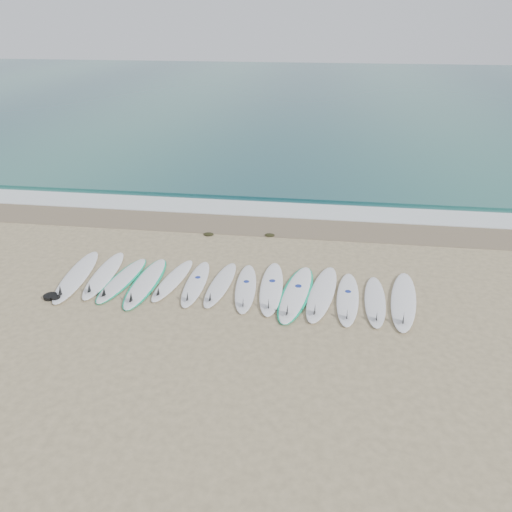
# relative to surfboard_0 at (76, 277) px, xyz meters

# --- Properties ---
(ground) EXTENTS (120.00, 120.00, 0.00)m
(ground) POSITION_rel_surfboard_0_xyz_m (4.09, 0.08, -0.06)
(ground) COLOR #9D8B66
(ocean) EXTENTS (120.00, 55.00, 0.03)m
(ocean) POSITION_rel_surfboard_0_xyz_m (4.09, 32.58, -0.05)
(ocean) COLOR #205857
(ocean) RESTS_ON ground
(wet_sand_band) EXTENTS (120.00, 1.80, 0.01)m
(wet_sand_band) POSITION_rel_surfboard_0_xyz_m (4.09, 4.18, -0.06)
(wet_sand_band) COLOR #72614B
(wet_sand_band) RESTS_ON ground
(foam_band) EXTENTS (120.00, 1.40, 0.04)m
(foam_band) POSITION_rel_surfboard_0_xyz_m (4.09, 5.58, -0.04)
(foam_band) COLOR silver
(foam_band) RESTS_ON ground
(wave_crest) EXTENTS (120.00, 1.00, 0.10)m
(wave_crest) POSITION_rel_surfboard_0_xyz_m (4.09, 7.08, -0.01)
(wave_crest) COLOR #205857
(wave_crest) RESTS_ON ground
(surfboard_0) EXTENTS (0.88, 2.91, 0.37)m
(surfboard_0) POSITION_rel_surfboard_0_xyz_m (0.00, 0.00, 0.00)
(surfboard_0) COLOR white
(surfboard_0) RESTS_ON ground
(surfboard_1) EXTENTS (0.67, 2.65, 0.34)m
(surfboard_1) POSITION_rel_surfboard_0_xyz_m (0.66, 0.17, -0.01)
(surfboard_1) COLOR white
(surfboard_1) RESTS_ON ground
(surfboard_2) EXTENTS (0.86, 2.51, 0.31)m
(surfboard_2) POSITION_rel_surfboard_0_xyz_m (1.23, 0.02, -0.02)
(surfboard_2) COLOR silver
(surfboard_2) RESTS_ON ground
(surfboard_3) EXTENTS (0.67, 2.68, 0.34)m
(surfboard_3) POSITION_rel_surfboard_0_xyz_m (1.87, -0.05, -0.01)
(surfboard_3) COLOR white
(surfboard_3) RESTS_ON ground
(surfboard_4) EXTENTS (0.79, 2.34, 0.29)m
(surfboard_4) POSITION_rel_surfboard_0_xyz_m (2.50, 0.16, -0.01)
(surfboard_4) COLOR white
(surfboard_4) RESTS_ON ground
(surfboard_5) EXTENTS (0.55, 2.39, 0.30)m
(surfboard_5) POSITION_rel_surfboard_0_xyz_m (3.13, 0.06, -0.01)
(surfboard_5) COLOR white
(surfboard_5) RESTS_ON ground
(surfboard_6) EXTENTS (0.69, 2.39, 0.30)m
(surfboard_6) POSITION_rel_surfboard_0_xyz_m (3.75, 0.10, -0.01)
(surfboard_6) COLOR silver
(surfboard_6) RESTS_ON ground
(surfboard_7) EXTENTS (0.71, 2.47, 0.31)m
(surfboard_7) POSITION_rel_surfboard_0_xyz_m (4.41, 0.01, -0.01)
(surfboard_7) COLOR white
(surfboard_7) RESTS_ON ground
(surfboard_8) EXTENTS (0.66, 2.69, 0.34)m
(surfboard_8) POSITION_rel_surfboard_0_xyz_m (5.04, 0.09, -0.00)
(surfboard_8) COLOR white
(surfboard_8) RESTS_ON ground
(surfboard_9) EXTENTS (1.05, 2.89, 0.36)m
(surfboard_9) POSITION_rel_surfboard_0_xyz_m (5.65, -0.07, -0.01)
(surfboard_9) COLOR white
(surfboard_9) RESTS_ON ground
(surfboard_10) EXTENTS (0.99, 2.85, 0.36)m
(surfboard_10) POSITION_rel_surfboard_0_xyz_m (6.27, -0.01, -0.00)
(surfboard_10) COLOR white
(surfboard_10) RESTS_ON ground
(surfboard_11) EXTENTS (0.65, 2.53, 0.32)m
(surfboard_11) POSITION_rel_surfboard_0_xyz_m (6.88, -0.16, -0.01)
(surfboard_11) COLOR white
(surfboard_11) RESTS_ON ground
(surfboard_12) EXTENTS (0.60, 2.39, 0.30)m
(surfboard_12) POSITION_rel_surfboard_0_xyz_m (7.52, -0.19, -0.01)
(surfboard_12) COLOR white
(surfboard_12) RESTS_ON ground
(surfboard_13) EXTENTS (0.97, 2.86, 0.36)m
(surfboard_13) POSITION_rel_surfboard_0_xyz_m (8.18, -0.09, -0.00)
(surfboard_13) COLOR white
(surfboard_13) RESTS_ON ground
(seaweed_near) EXTENTS (0.32, 0.25, 0.06)m
(seaweed_near) POSITION_rel_surfboard_0_xyz_m (2.76, 3.19, -0.03)
(seaweed_near) COLOR black
(seaweed_near) RESTS_ON ground
(seaweed_far) EXTENTS (0.32, 0.25, 0.06)m
(seaweed_far) POSITION_rel_surfboard_0_xyz_m (4.63, 3.38, -0.03)
(seaweed_far) COLOR black
(seaweed_far) RESTS_ON ground
(leash_coil) EXTENTS (0.46, 0.36, 0.11)m
(leash_coil) POSITION_rel_surfboard_0_xyz_m (-0.13, -1.00, -0.01)
(leash_coil) COLOR black
(leash_coil) RESTS_ON ground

